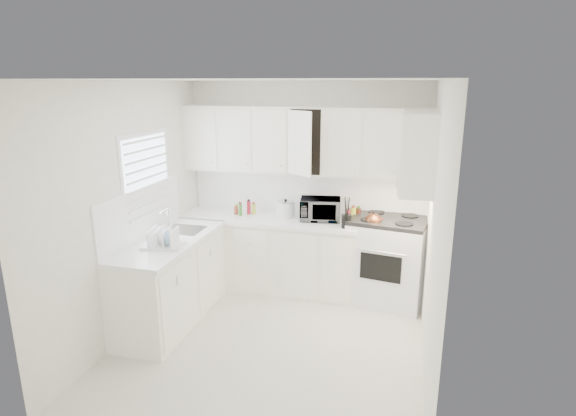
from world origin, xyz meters
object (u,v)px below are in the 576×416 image
(utensil_crock, at_px, (347,212))
(dish_rack, at_px, (162,236))
(stove, at_px, (388,249))
(rice_cooker, at_px, (286,208))
(tea_kettle, at_px, (373,220))
(microwave, at_px, (320,207))

(utensil_crock, height_order, dish_rack, utensil_crock)
(stove, xyz_separation_m, rice_cooker, (-1.28, 0.06, 0.40))
(tea_kettle, distance_m, rice_cooker, 1.12)
(tea_kettle, height_order, rice_cooker, rice_cooker)
(stove, xyz_separation_m, microwave, (-0.84, 0.04, 0.45))
(stove, relative_size, microwave, 2.76)
(dish_rack, bearing_deg, tea_kettle, 19.97)
(tea_kettle, xyz_separation_m, rice_cooker, (-1.10, 0.22, 0.01))
(stove, height_order, tea_kettle, stove)
(utensil_crock, relative_size, dish_rack, 0.95)
(tea_kettle, bearing_deg, microwave, 175.48)
(utensil_crock, xyz_separation_m, dish_rack, (-1.73, -1.11, -0.08))
(microwave, relative_size, dish_rack, 1.23)
(microwave, relative_size, rice_cooker, 2.12)
(stove, height_order, microwave, stove)
(stove, xyz_separation_m, dish_rack, (-2.21, -1.32, 0.39))
(tea_kettle, relative_size, microwave, 0.50)
(stove, xyz_separation_m, tea_kettle, (-0.18, -0.16, 0.38))
(microwave, distance_m, rice_cooker, 0.44)
(stove, relative_size, dish_rack, 3.40)
(dish_rack, bearing_deg, stove, 21.09)
(microwave, distance_m, utensil_crock, 0.43)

